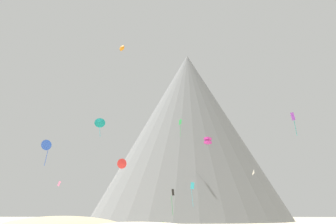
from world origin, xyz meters
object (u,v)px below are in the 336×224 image
object	(u,v)px
rock_massif	(190,142)
kite_cyan_low	(192,188)
kite_orange_high	(122,48)
kite_black_low	(173,197)
kite_magenta_mid	(208,141)
kite_green_high	(180,124)
kite_red_low	(122,164)
kite_pink_low	(59,184)
kite_violet_mid	(293,119)
kite_white_low	(254,172)
kite_blue_low	(46,145)
kite_teal_mid	(100,123)

from	to	relation	value
rock_massif	kite_cyan_low	world-z (taller)	rock_massif
kite_orange_high	kite_black_low	xyz separation A→B (m)	(11.25, 11.36, -33.52)
kite_cyan_low	kite_magenta_mid	size ratio (longest dim) A/B	2.84
kite_green_high	kite_cyan_low	bearing A→B (deg)	22.85
kite_red_low	kite_green_high	distance (m)	23.55
kite_cyan_low	rock_massif	bearing A→B (deg)	159.44
kite_pink_low	kite_violet_mid	bearing A→B (deg)	-108.81
kite_white_low	rock_massif	bearing A→B (deg)	43.73
kite_violet_mid	kite_blue_low	distance (m)	45.41
kite_pink_low	kite_black_low	bearing A→B (deg)	-77.72
kite_red_low	kite_green_high	size ratio (longest dim) A/B	0.46
kite_white_low	kite_black_low	distance (m)	19.90
kite_white_low	kite_black_low	world-z (taller)	kite_white_low
kite_orange_high	kite_magenta_mid	world-z (taller)	kite_orange_high
kite_white_low	kite_green_high	world-z (taller)	kite_green_high
kite_pink_low	kite_violet_mid	xyz separation A→B (m)	(48.65, -10.35, 10.90)
rock_massif	kite_teal_mid	size ratio (longest dim) A/B	23.01
kite_white_low	kite_blue_low	distance (m)	46.98
kite_teal_mid	kite_white_low	bearing A→B (deg)	14.34
kite_pink_low	kite_green_high	bearing A→B (deg)	-62.00
kite_orange_high	kite_black_low	distance (m)	37.14
kite_red_low	kite_pink_low	xyz separation A→B (m)	(-13.07, -3.61, -4.74)
kite_teal_mid	kite_cyan_low	bearing A→B (deg)	32.94
rock_massif	kite_violet_mid	bearing A→B (deg)	-69.00
rock_massif	kite_cyan_low	distance (m)	37.22
kite_white_low	kite_magenta_mid	distance (m)	13.60
rock_massif	kite_pink_low	distance (m)	53.29
kite_red_low	kite_green_high	xyz separation A→B (m)	(13.09, 14.57, 13.08)
rock_massif	kite_blue_low	xyz separation A→B (m)	(-24.36, -60.17, -12.50)
kite_teal_mid	kite_blue_low	xyz separation A→B (m)	(-6.90, -7.89, -5.91)
kite_magenta_mid	kite_black_low	bearing A→B (deg)	53.65
kite_blue_low	kite_black_low	bearing A→B (deg)	-169.23
kite_magenta_mid	kite_green_high	bearing A→B (deg)	-5.48
kite_white_low	kite_black_low	bearing A→B (deg)	106.23
kite_pink_low	kite_blue_low	distance (m)	19.96
kite_teal_mid	kite_cyan_low	distance (m)	28.87
kite_red_low	kite_orange_high	world-z (taller)	kite_orange_high
kite_violet_mid	kite_blue_low	bearing A→B (deg)	89.51
kite_blue_low	kite_orange_high	bearing A→B (deg)	-161.83
rock_massif	kite_pink_low	bearing A→B (deg)	-124.89
kite_violet_mid	kite_green_high	world-z (taller)	kite_green_high
kite_black_low	kite_teal_mid	bearing A→B (deg)	126.17
kite_orange_high	kite_magenta_mid	size ratio (longest dim) A/B	0.75
kite_violet_mid	kite_cyan_low	bearing A→B (deg)	34.22
kite_cyan_low	kite_pink_low	bearing A→B (deg)	-94.56
kite_black_low	kite_white_low	bearing A→B (deg)	-113.91
kite_white_low	kite_magenta_mid	world-z (taller)	kite_magenta_mid
kite_white_low	kite_violet_mid	xyz separation A→B (m)	(5.06, -17.43, 8.03)
rock_massif	kite_blue_low	distance (m)	66.10
kite_pink_low	kite_cyan_low	size ratio (longest dim) A/B	0.21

